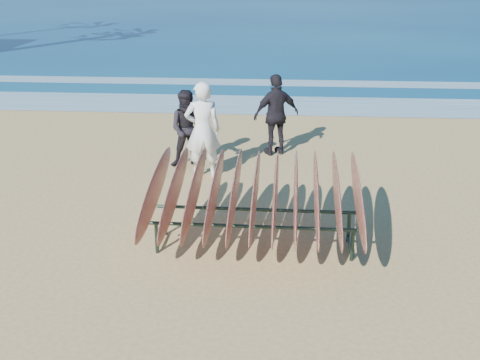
% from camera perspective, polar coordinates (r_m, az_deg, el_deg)
% --- Properties ---
extents(ground, '(120.00, 120.00, 0.00)m').
position_cam_1_polar(ground, '(9.21, -0.38, -7.29)').
color(ground, tan).
rests_on(ground, ground).
extents(ocean, '(160.00, 160.00, 0.00)m').
position_cam_1_polar(ocean, '(63.27, 3.86, 16.50)').
color(ocean, navy).
rests_on(ocean, ground).
extents(foam_near, '(160.00, 160.00, 0.00)m').
position_cam_1_polar(foam_near, '(18.64, 2.15, 7.15)').
color(foam_near, white).
rests_on(foam_near, ground).
extents(foam_far, '(160.00, 160.00, 0.00)m').
position_cam_1_polar(foam_far, '(22.06, 2.52, 9.22)').
color(foam_far, white).
rests_on(foam_far, ground).
extents(surfboard_rack, '(3.21, 2.78, 1.43)m').
position_cam_1_polar(surfboard_rack, '(9.14, 1.42, -1.38)').
color(surfboard_rack, '#1B2C25').
rests_on(surfboard_rack, ground).
extents(person_white, '(0.79, 0.59, 1.99)m').
position_cam_1_polar(person_white, '(12.20, -3.56, 4.74)').
color(person_white, white).
rests_on(person_white, ground).
extents(person_dark_a, '(0.87, 0.70, 1.68)m').
position_cam_1_polar(person_dark_a, '(12.88, -4.92, 4.83)').
color(person_dark_a, black).
rests_on(person_dark_a, ground).
extents(person_dark_b, '(1.17, 0.87, 1.85)m').
position_cam_1_polar(person_dark_b, '(13.68, 3.47, 6.18)').
color(person_dark_b, black).
rests_on(person_dark_b, ground).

